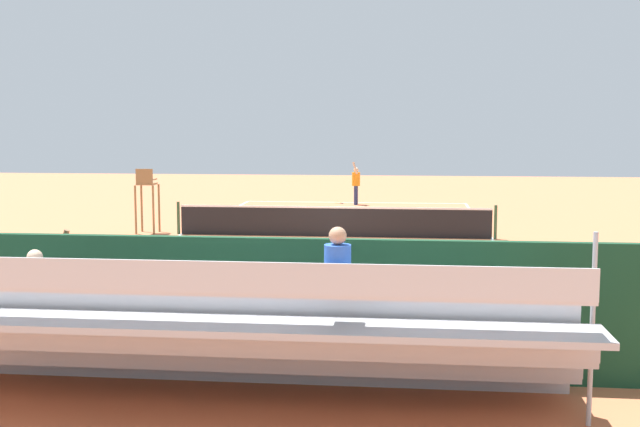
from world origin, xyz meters
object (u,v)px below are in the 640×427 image
at_px(line_judge, 57,288).
at_px(tennis_racket, 339,203).
at_px(tennis_net, 334,221).
at_px(tennis_player, 356,182).
at_px(tennis_ball_near, 294,212).
at_px(bleacher_stand, 227,337).
at_px(equipment_bag, 338,352).
at_px(courtside_bench, 475,329).
at_px(umpire_chair, 147,194).

bearing_deg(line_judge, tennis_racket, -95.93).
xyz_separation_m(tennis_net, line_judge, (3.22, 13.14, 0.51)).
xyz_separation_m(tennis_player, tennis_ball_near, (2.28, 3.64, -0.98)).
height_order(bleacher_stand, equipment_bag, bleacher_stand).
xyz_separation_m(equipment_bag, tennis_ball_near, (3.49, -19.78, -0.15)).
bearing_deg(tennis_player, tennis_net, 89.51).
distance_m(tennis_racket, tennis_ball_near, 4.53).
relative_size(equipment_bag, tennis_player, 0.47).
bearing_deg(courtside_bench, tennis_player, -82.04).
bearing_deg(umpire_chair, equipment_bag, 118.98).
xyz_separation_m(bleacher_stand, courtside_bench, (-3.30, -2.05, -0.35)).
distance_m(courtside_bench, equipment_bag, 2.09).
height_order(courtside_bench, tennis_player, tennis_player).
relative_size(equipment_bag, line_judge, 0.47).
distance_m(umpire_chair, courtside_bench, 16.47).
xyz_separation_m(bleacher_stand, equipment_bag, (-1.25, -1.93, -0.72)).
bearing_deg(tennis_player, umpire_chair, 57.56).
bearing_deg(tennis_net, tennis_ball_near, -71.02).
distance_m(bleacher_stand, tennis_racket, 26.02).
bearing_deg(tennis_player, bleacher_stand, 89.89).
bearing_deg(tennis_racket, tennis_ball_near, 71.35).
distance_m(bleacher_stand, umpire_chair, 16.67).
distance_m(courtside_bench, tennis_ball_near, 20.42).
bearing_deg(courtside_bench, bleacher_stand, 31.87).
bearing_deg(tennis_net, equipment_bag, 95.50).
height_order(umpire_chair, tennis_ball_near, umpire_chair).
bearing_deg(tennis_ball_near, courtside_bench, 105.73).
height_order(umpire_chair, equipment_bag, umpire_chair).
bearing_deg(tennis_net, courtside_bench, 104.13).
distance_m(courtside_bench, tennis_racket, 24.30).
height_order(tennis_net, tennis_ball_near, tennis_net).
height_order(bleacher_stand, umpire_chair, bleacher_stand).
bearing_deg(bleacher_stand, tennis_racket, -88.27).
relative_size(bleacher_stand, tennis_racket, 16.55).
distance_m(tennis_player, line_judge, 23.39).
height_order(tennis_net, umpire_chair, umpire_chair).
bearing_deg(umpire_chair, tennis_net, 178.82).
distance_m(tennis_player, tennis_ball_near, 4.41).
height_order(tennis_net, tennis_player, tennis_player).
xyz_separation_m(bleacher_stand, tennis_racket, (0.78, -26.00, -0.89)).
bearing_deg(tennis_ball_near, tennis_net, 108.98).
height_order(umpire_chair, courtside_bench, umpire_chair).
distance_m(tennis_net, tennis_player, 10.03).
relative_size(umpire_chair, equipment_bag, 2.38).
xyz_separation_m(umpire_chair, courtside_bench, (-9.54, 13.40, -0.76)).
height_order(courtside_bench, equipment_bag, courtside_bench).
bearing_deg(line_judge, tennis_ball_near, -93.00).
height_order(umpire_chair, tennis_racket, umpire_chair).
xyz_separation_m(bleacher_stand, line_judge, (3.26, -2.18, 0.11)).
xyz_separation_m(courtside_bench, line_judge, (6.56, -0.13, 0.46)).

